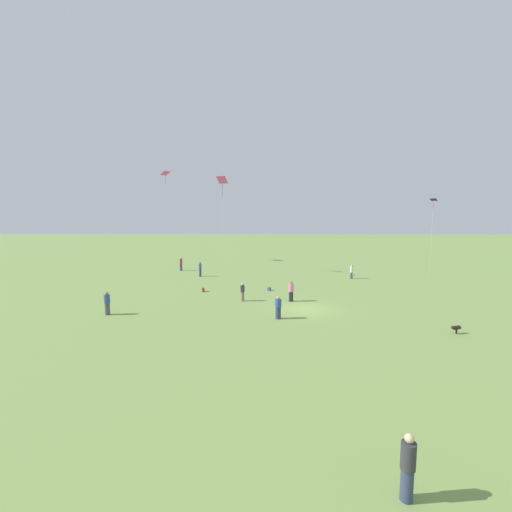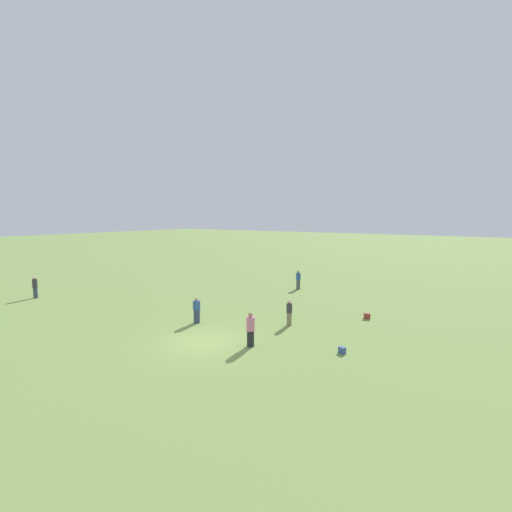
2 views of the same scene
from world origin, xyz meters
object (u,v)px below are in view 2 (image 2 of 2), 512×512
(person_2, at_px, (35,287))
(person_5, at_px, (251,330))
(picnic_bag_0, at_px, (367,316))
(picnic_bag_2, at_px, (342,350))
(person_0, at_px, (197,310))
(person_6, at_px, (298,280))
(person_9, at_px, (289,313))

(person_2, bearing_deg, person_5, 55.96)
(picnic_bag_0, relative_size, picnic_bag_2, 1.20)
(person_0, xyz_separation_m, person_6, (-0.86, -12.81, 0.06))
(person_5, xyz_separation_m, person_6, (4.28, -14.20, -0.03))
(person_0, bearing_deg, picnic_bag_2, 169.38)
(person_0, distance_m, picnic_bag_0, 11.29)
(picnic_bag_0, xyz_separation_m, picnic_bag_2, (-0.59, 6.53, -0.03))
(person_2, xyz_separation_m, person_5, (-21.07, -1.11, -0.02))
(person_0, distance_m, person_6, 12.84)
(person_2, distance_m, picnic_bag_0, 26.56)
(person_9, height_order, picnic_bag_2, person_9)
(person_2, bearing_deg, person_0, 61.86)
(person_2, height_order, person_5, person_2)
(person_2, relative_size, person_9, 1.13)
(person_5, bearing_deg, picnic_bag_0, -143.86)
(person_5, bearing_deg, person_0, -44.61)
(person_0, distance_m, person_2, 16.12)
(person_2, height_order, person_6, person_2)
(person_2, bearing_deg, picnic_bag_2, 59.41)
(person_9, bearing_deg, person_2, -110.31)
(person_0, height_order, person_9, person_0)
(person_6, bearing_deg, picnic_bag_0, -43.38)
(picnic_bag_0, bearing_deg, person_0, 37.84)
(person_9, xyz_separation_m, picnic_bag_2, (-4.30, 2.47, -0.65))
(person_2, bearing_deg, person_9, 67.16)
(picnic_bag_0, distance_m, picnic_bag_2, 6.56)
(person_6, relative_size, picnic_bag_0, 3.79)
(person_2, relative_size, person_5, 1.00)
(picnic_bag_0, bearing_deg, person_6, -36.24)
(picnic_bag_2, bearing_deg, person_9, -29.80)
(person_2, height_order, person_9, person_2)
(person_6, bearing_deg, person_9, -73.66)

